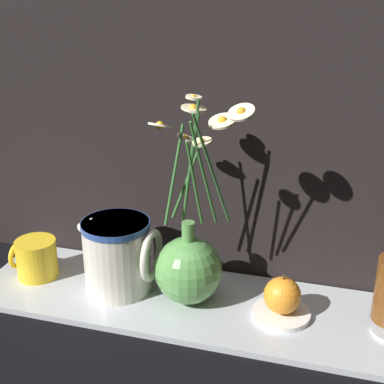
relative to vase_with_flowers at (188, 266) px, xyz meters
The scene contains 8 objects.
ground_plane 0.09m from the vase_with_flowers, 20.02° to the left, with size 6.00×6.00×0.00m, color black.
shelf 0.08m from the vase_with_flowers, 20.02° to the left, with size 0.86×0.25×0.01m.
backdrop_wall 0.48m from the vase_with_flowers, 86.21° to the left, with size 1.36×0.02×1.10m.
vase_with_flowers is the anchor object (origin of this frame).
yellow_mug 0.33m from the vase_with_flowers, behind, with size 0.09×0.08×0.08m.
ceramic_pitcher 0.14m from the vase_with_flowers, behind, with size 0.16×0.13×0.16m.
saucer_plate 0.19m from the vase_with_flowers, ahead, with size 0.11×0.11×0.01m.
orange_fruit 0.18m from the vase_with_flowers, ahead, with size 0.07×0.07×0.08m.
Camera 1 is at (0.24, -0.84, 0.59)m, focal length 50.00 mm.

